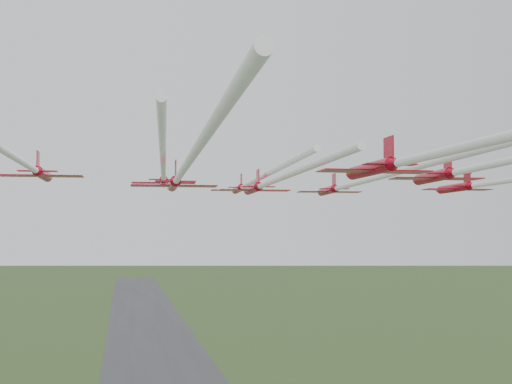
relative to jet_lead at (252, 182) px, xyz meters
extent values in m
cube|color=#313134|center=(-5.23, 200.75, -51.53)|extent=(38.00, 900.00, 0.04)
cylinder|color=#AE0318|center=(0.66, 15.86, 0.03)|extent=(1.49, 8.79, 1.13)
cone|color=#AE0318|center=(0.87, 21.16, 0.03)|extent=(1.21, 1.90, 1.13)
cone|color=#AE0318|center=(0.45, 10.87, 0.03)|extent=(1.08, 1.28, 1.03)
ellipsoid|color=black|center=(0.74, 17.91, 0.44)|extent=(0.47, 1.00, 0.33)
cube|color=#AE0318|center=(0.62, 15.03, -0.23)|extent=(9.16, 3.05, 0.10)
cube|color=#AE0318|center=(0.49, 11.85, 0.03)|extent=(4.17, 1.40, 0.08)
cube|color=#AE0318|center=(0.50, 12.05, 1.16)|extent=(0.18, 1.86, 2.06)
cylinder|color=silver|center=(-0.62, -15.08, -0.02)|extent=(2.72, 50.78, 0.62)
cylinder|color=#AE0318|center=(-12.17, 2.06, 0.07)|extent=(1.58, 8.50, 1.09)
cone|color=#AE0318|center=(-11.88, 7.17, 0.07)|extent=(1.20, 1.85, 1.09)
cone|color=#AE0318|center=(-12.46, -2.75, 0.07)|extent=(1.06, 1.25, 0.99)
ellipsoid|color=black|center=(-12.06, 4.04, 0.46)|extent=(0.47, 0.97, 0.32)
cube|color=#AE0318|center=(-12.22, 1.26, -0.18)|extent=(8.88, 3.09, 0.10)
cube|color=#AE0318|center=(-12.40, -1.81, 0.07)|extent=(4.04, 1.42, 0.08)
cube|color=#AE0318|center=(-12.39, -1.61, 1.16)|extent=(0.20, 1.79, 1.99)
cylinder|color=silver|center=(-14.15, -31.87, 0.02)|extent=(3.93, 57.17, 0.60)
cylinder|color=#AE0318|center=(11.46, 1.20, -0.97)|extent=(1.65, 8.79, 1.13)
cone|color=#AE0318|center=(11.77, 6.48, -0.97)|extent=(1.24, 1.92, 1.13)
cone|color=#AE0318|center=(11.16, -3.78, -0.97)|extent=(1.10, 1.29, 1.03)
ellipsoid|color=black|center=(11.58, 3.25, -0.56)|extent=(0.49, 1.00, 0.33)
cube|color=#AE0318|center=(11.41, 0.37, -1.23)|extent=(9.19, 3.21, 0.10)
cube|color=#AE0318|center=(11.22, -2.81, -0.97)|extent=(4.18, 1.48, 0.08)
cube|color=#AE0318|center=(11.23, -2.60, 0.16)|extent=(0.21, 1.85, 2.06)
cylinder|color=silver|center=(9.48, -31.77, -1.02)|extent=(3.91, 54.88, 0.62)
cylinder|color=#AE0318|center=(-27.40, -8.81, -0.02)|extent=(1.43, 9.49, 1.23)
cone|color=#AE0318|center=(-27.27, -3.08, -0.02)|extent=(1.27, 2.03, 1.23)
cone|color=#AE0318|center=(-27.51, -14.21, -0.02)|extent=(1.14, 1.36, 1.11)
ellipsoid|color=black|center=(-27.35, -6.58, 0.42)|extent=(0.49, 1.07, 0.36)
cube|color=#AE0318|center=(-27.41, -9.70, -0.30)|extent=(9.86, 3.10, 0.11)
cube|color=#AE0318|center=(-27.49, -13.15, -0.02)|extent=(4.48, 1.43, 0.09)
cube|color=#AE0318|center=(-27.48, -12.93, 1.20)|extent=(0.15, 2.01, 2.23)
cylinder|color=#AE0318|center=(-1.64, -9.99, -1.56)|extent=(1.32, 8.63, 1.11)
cone|color=#AE0318|center=(-1.51, -4.78, -1.56)|extent=(1.16, 1.85, 1.11)
cone|color=#AE0318|center=(-1.76, -14.90, -1.56)|extent=(1.04, 1.24, 1.01)
ellipsoid|color=black|center=(-1.59, -7.97, -1.16)|extent=(0.45, 0.97, 0.32)
cube|color=#AE0318|center=(-1.66, -10.80, -1.82)|extent=(8.97, 2.85, 0.10)
cube|color=#AE0318|center=(-1.73, -13.94, -1.56)|extent=(4.08, 1.31, 0.08)
cube|color=#AE0318|center=(-1.73, -13.73, -0.45)|extent=(0.15, 1.82, 2.02)
cylinder|color=silver|center=(-2.26, -35.17, -1.62)|extent=(1.58, 39.44, 0.61)
cylinder|color=#AE0318|center=(24.31, -12.76, -1.34)|extent=(1.18, 8.32, 1.07)
cone|color=#AE0318|center=(24.37, -7.73, -1.34)|extent=(1.10, 1.77, 1.07)
cone|color=#AE0318|center=(24.25, -17.50, -1.34)|extent=(0.99, 1.19, 0.98)
ellipsoid|color=black|center=(24.33, -10.81, -0.95)|extent=(0.42, 0.93, 0.31)
cube|color=#AE0318|center=(24.30, -13.54, -1.58)|extent=(8.63, 2.65, 0.10)
cube|color=#AE0318|center=(24.26, -16.57, -1.34)|extent=(3.92, 1.22, 0.08)
cube|color=#AE0318|center=(24.26, -16.37, -0.26)|extent=(0.12, 1.76, 1.95)
cylinder|color=#AE0318|center=(-12.98, -29.57, -2.47)|extent=(1.22, 7.88, 1.02)
cone|color=#AE0318|center=(-12.86, -24.82, -2.47)|extent=(1.06, 1.69, 1.02)
cone|color=#AE0318|center=(-13.09, -34.05, -2.47)|extent=(0.95, 1.13, 0.92)
ellipsoid|color=black|center=(-12.93, -27.73, -2.10)|extent=(0.41, 0.89, 0.30)
cube|color=#AE0318|center=(-13.00, -30.31, -2.70)|extent=(8.19, 2.61, 0.09)
cube|color=#AE0318|center=(-13.07, -33.18, -2.47)|extent=(3.72, 1.20, 0.07)
cube|color=#AE0318|center=(-13.06, -32.99, -1.45)|extent=(0.13, 1.67, 1.85)
cylinder|color=silver|center=(-13.69, -57.68, -2.52)|extent=(1.74, 46.24, 0.55)
cylinder|color=#AE0318|center=(14.64, -27.52, -1.20)|extent=(1.78, 9.27, 1.19)
cone|color=#AE0318|center=(15.00, -21.95, -1.20)|extent=(1.31, 2.02, 1.19)
cone|color=#AE0318|center=(14.31, -32.76, -1.20)|extent=(1.16, 1.37, 1.08)
ellipsoid|color=black|center=(14.78, -25.35, -0.76)|extent=(0.52, 1.06, 0.35)
cube|color=#AE0318|center=(14.59, -28.38, -1.47)|extent=(9.70, 3.42, 0.11)
cube|color=#AE0318|center=(14.37, -31.74, -1.20)|extent=(4.41, 1.58, 0.09)
cube|color=#AE0318|center=(14.39, -31.52, 0.00)|extent=(0.23, 1.95, 2.17)
cylinder|color=#AE0318|center=(1.63, -44.30, -2.10)|extent=(1.32, 8.54, 1.10)
cone|color=#AE0318|center=(1.50, -39.14, -2.10)|extent=(1.15, 1.83, 1.10)
cone|color=#AE0318|center=(1.76, -49.15, -2.10)|extent=(1.03, 1.23, 1.00)
ellipsoid|color=black|center=(1.58, -42.29, -1.70)|extent=(0.44, 0.96, 0.32)
cube|color=#AE0318|center=(1.65, -45.10, -2.35)|extent=(8.88, 2.83, 0.10)
cube|color=#AE0318|center=(1.73, -48.20, -2.10)|extent=(4.04, 1.30, 0.08)
cube|color=#AE0318|center=(1.73, -48.00, -1.00)|extent=(0.15, 1.81, 2.00)
camera|label=1|loc=(-17.76, -98.19, -7.29)|focal=50.00mm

